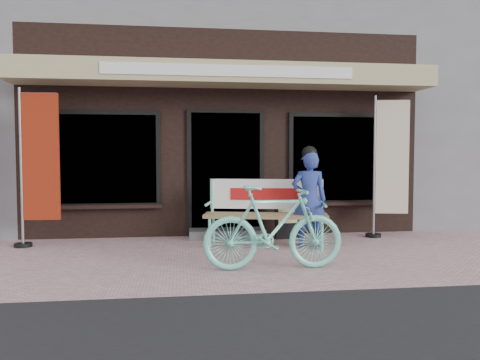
{
  "coord_description": "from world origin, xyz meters",
  "views": [
    {
      "loc": [
        -0.79,
        -6.16,
        1.43
      ],
      "look_at": [
        0.09,
        0.7,
        1.05
      ],
      "focal_mm": 35.0,
      "sensor_mm": 36.0,
      "label": 1
    }
  ],
  "objects": [
    {
      "name": "bicycle",
      "position": [
        0.35,
        -0.52,
        0.52
      ],
      "size": [
        1.75,
        0.5,
        1.05
      ],
      "primitive_type": "imported",
      "rotation": [
        0.0,
        0.0,
        1.57
      ],
      "color": "#71DDC3",
      "rests_on": "ground"
    },
    {
      "name": "nobori_red",
      "position": [
        -2.97,
        1.36,
        1.26
      ],
      "size": [
        0.72,
        0.29,
        2.45
      ],
      "rotation": [
        0.0,
        0.0,
        -0.07
      ],
      "color": "gray",
      "rests_on": "ground"
    },
    {
      "name": "ground",
      "position": [
        0.0,
        0.0,
        0.0
      ],
      "size": [
        70.0,
        70.0,
        0.0
      ],
      "primitive_type": "plane",
      "color": "#C7989F",
      "rests_on": "ground"
    },
    {
      "name": "storefront",
      "position": [
        0.0,
        4.96,
        2.99
      ],
      "size": [
        7.0,
        6.77,
        6.0
      ],
      "color": "black",
      "rests_on": "ground"
    },
    {
      "name": "menu_stand",
      "position": [
        1.02,
        1.53,
        0.46
      ],
      "size": [
        0.45,
        0.14,
        0.9
      ],
      "rotation": [
        0.0,
        0.0,
        0.09
      ],
      "color": "black",
      "rests_on": "ground"
    },
    {
      "name": "person",
      "position": [
        1.17,
        0.81,
        0.77
      ],
      "size": [
        0.59,
        0.44,
        1.56
      ],
      "rotation": [
        0.0,
        0.0,
        -0.17
      ],
      "color": "navy",
      "rests_on": "ground"
    },
    {
      "name": "nobori_cream",
      "position": [
        2.76,
        1.46,
        1.26
      ],
      "size": [
        0.72,
        0.32,
        2.43
      ],
      "rotation": [
        0.0,
        0.0,
        -0.21
      ],
      "color": "gray",
      "rests_on": "ground"
    },
    {
      "name": "bench",
      "position": [
        0.54,
        1.06,
        0.61
      ],
      "size": [
        1.97,
        0.87,
        1.04
      ],
      "rotation": [
        0.0,
        0.0,
        -0.21
      ],
      "color": "#71DDC3",
      "rests_on": "ground"
    }
  ]
}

